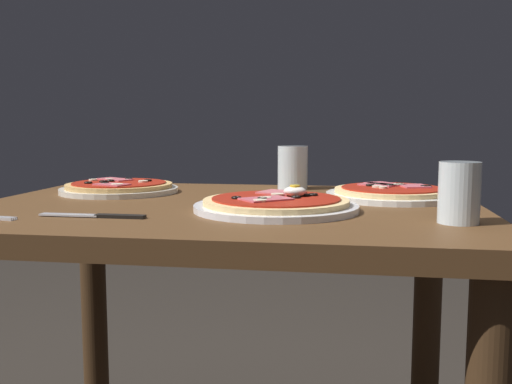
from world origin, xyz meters
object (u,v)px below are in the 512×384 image
pizza_across_left (119,188)px  water_glass_far (459,197)px  water_glass_near (293,170)px  dining_table (227,266)px  pizza_foreground (276,204)px  pizza_across_right (392,193)px  knife (100,216)px

pizza_across_left → water_glass_far: bearing=-24.0°
pizza_across_left → water_glass_near: bearing=19.7°
dining_table → pizza_foreground: 0.20m
pizza_across_left → pizza_across_right: bearing=-0.7°
pizza_across_right → water_glass_far: water_glass_far is taller
pizza_foreground → water_glass_far: bearing=-16.2°
pizza_across_left → knife: bearing=-72.5°
pizza_across_right → water_glass_near: water_glass_near is taller
pizza_foreground → water_glass_near: 0.38m
dining_table → knife: 0.31m
dining_table → knife: (-0.18, -0.21, 0.14)m
pizza_across_right → pizza_foreground: bearing=-135.8°
knife → pizza_foreground: bearing=23.6°
pizza_across_left → water_glass_near: water_glass_near is taller
pizza_foreground → pizza_across_right: (0.23, 0.22, -0.00)m
pizza_foreground → water_glass_far: water_glass_far is taller
water_glass_far → knife: 0.62m
pizza_across_right → knife: (-0.53, -0.35, -0.01)m
dining_table → water_glass_far: 0.50m
pizza_across_right → knife: pizza_across_right is taller
pizza_across_right → water_glass_far: 0.33m
dining_table → pizza_across_left: pizza_across_left is taller
pizza_across_right → water_glass_near: size_ratio=2.64×
pizza_across_left → pizza_across_right: (0.64, -0.01, -0.00)m
dining_table → knife: bearing=-130.8°
pizza_across_left → knife: (0.11, -0.36, -0.01)m
pizza_foreground → pizza_across_left: (-0.41, 0.23, -0.00)m
pizza_across_right → knife: 0.64m
water_glass_near → knife: water_glass_near is taller
pizza_foreground → pizza_across_right: size_ratio=1.08×
pizza_across_right → water_glass_near: bearing=147.0°
pizza_foreground → dining_table: bearing=143.7°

